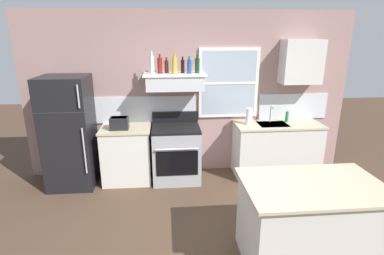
{
  "coord_description": "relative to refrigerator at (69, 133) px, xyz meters",
  "views": [
    {
      "loc": [
        -0.4,
        -2.73,
        2.32
      ],
      "look_at": [
        -0.05,
        1.2,
        1.1
      ],
      "focal_mm": 28.16,
      "sensor_mm": 36.0,
      "label": 1
    }
  ],
  "objects": [
    {
      "name": "counter_right_with_sink",
      "position": [
        3.35,
        0.06,
        -0.41
      ],
      "size": [
        1.43,
        0.63,
        0.91
      ],
      "color": "silver",
      "rests_on": "ground_plane"
    },
    {
      "name": "paper_towel_roll",
      "position": [
        2.85,
        0.06,
        0.17
      ],
      "size": [
        0.11,
        0.11,
        0.27
      ],
      "primitive_type": "cylinder",
      "color": "white",
      "rests_on": "counter_right_with_sink"
    },
    {
      "name": "toaster",
      "position": [
        0.77,
        -0.01,
        0.14
      ],
      "size": [
        0.3,
        0.2,
        0.19
      ],
      "color": "black",
      "rests_on": "counter_left_of_stove"
    },
    {
      "name": "range_hood_shelf",
      "position": [
        1.65,
        0.12,
        0.75
      ],
      "size": [
        0.96,
        0.52,
        0.24
      ],
      "color": "silver"
    },
    {
      "name": "bottle_blue_liqueur",
      "position": [
        1.88,
        0.1,
        0.99
      ],
      "size": [
        0.07,
        0.07,
        0.26
      ],
      "color": "#1E478C",
      "rests_on": "range_hood_shelf"
    },
    {
      "name": "bottle_red_label_wine",
      "position": [
        1.42,
        0.14,
        1.0
      ],
      "size": [
        0.07,
        0.07,
        0.3
      ],
      "color": "maroon",
      "rests_on": "range_hood_shelf"
    },
    {
      "name": "bottle_dark_green_wine",
      "position": [
        2.0,
        0.15,
        0.99
      ],
      "size": [
        0.07,
        0.07,
        0.28
      ],
      "color": "#143819",
      "rests_on": "range_hood_shelf"
    },
    {
      "name": "counter_left_of_stove",
      "position": [
        0.85,
        0.06,
        -0.41
      ],
      "size": [
        0.79,
        0.63,
        0.91
      ],
      "color": "silver",
      "rests_on": "ground_plane"
    },
    {
      "name": "sink_faucet",
      "position": [
        3.25,
        0.16,
        0.21
      ],
      "size": [
        0.03,
        0.17,
        0.28
      ],
      "color": "silver",
      "rests_on": "counter_right_with_sink"
    },
    {
      "name": "back_wall",
      "position": [
        1.93,
        0.39,
        0.48
      ],
      "size": [
        5.4,
        0.11,
        2.7
      ],
      "color": "gray",
      "rests_on": "ground_plane"
    },
    {
      "name": "bottle_brown_stout",
      "position": [
        1.53,
        0.18,
        0.98
      ],
      "size": [
        0.06,
        0.06,
        0.24
      ],
      "color": "#381E0F",
      "rests_on": "range_hood_shelf"
    },
    {
      "name": "upper_cabinet_right",
      "position": [
        3.7,
        0.2,
        1.03
      ],
      "size": [
        0.64,
        0.32,
        0.7
      ],
      "color": "silver"
    },
    {
      "name": "bottle_clear_tall",
      "position": [
        1.31,
        0.07,
        1.02
      ],
      "size": [
        0.06,
        0.06,
        0.35
      ],
      "color": "silver",
      "rests_on": "range_hood_shelf"
    },
    {
      "name": "refrigerator",
      "position": [
        0.0,
        0.0,
        0.0
      ],
      "size": [
        0.7,
        0.72,
        1.74
      ],
      "color": "black",
      "rests_on": "ground_plane"
    },
    {
      "name": "ground_plane",
      "position": [
        1.9,
        -1.84,
        -0.87
      ],
      "size": [
        16.0,
        16.0,
        0.0
      ],
      "primitive_type": "plane",
      "color": "#4C3828"
    },
    {
      "name": "dish_soap_bottle",
      "position": [
        3.53,
        0.16,
        0.13
      ],
      "size": [
        0.06,
        0.06,
        0.18
      ],
      "primitive_type": "cylinder",
      "color": "#268C3F",
      "rests_on": "counter_right_with_sink"
    },
    {
      "name": "kitchen_island",
      "position": [
        2.94,
        -2.02,
        -0.41
      ],
      "size": [
        1.4,
        0.9,
        0.91
      ],
      "color": "silver",
      "rests_on": "ground_plane"
    },
    {
      "name": "bottle_balsamic_dark",
      "position": [
        1.78,
        0.15,
        0.98
      ],
      "size": [
        0.06,
        0.06,
        0.25
      ],
      "color": "black",
      "rests_on": "range_hood_shelf"
    },
    {
      "name": "stove_range",
      "position": [
        1.65,
        0.02,
        -0.41
      ],
      "size": [
        0.76,
        0.69,
        1.09
      ],
      "color": "#9EA0A5",
      "rests_on": "ground_plane"
    },
    {
      "name": "bottle_champagne_gold_foil",
      "position": [
        1.65,
        0.09,
        1.0
      ],
      "size": [
        0.08,
        0.08,
        0.3
      ],
      "color": "#B29333",
      "rests_on": "range_hood_shelf"
    }
  ]
}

